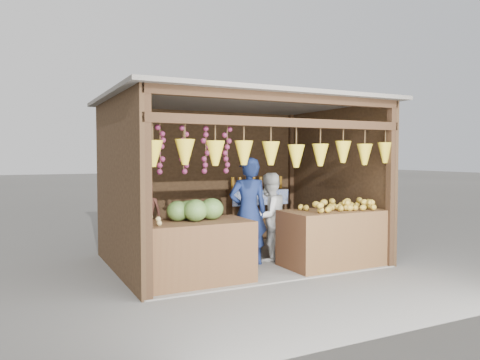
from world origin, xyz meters
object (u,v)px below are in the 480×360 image
man_standing (248,212)px  counter_right (336,238)px  counter_left (194,252)px  woman_standing (269,217)px  vendor_seated (145,213)px

man_standing → counter_right: bearing=163.6°
counter_left → man_standing: bearing=26.9°
counter_right → woman_standing: size_ratio=1.17×
man_standing → vendor_seated: 1.60m
counter_right → man_standing: bearing=152.4°
man_standing → counter_left: bearing=38.1°
vendor_seated → counter_left: bearing=114.1°
man_standing → woman_standing: (0.47, 0.15, -0.13)m
man_standing → vendor_seated: man_standing is taller
woman_standing → counter_right: bearing=115.5°
counter_right → vendor_seated: size_ratio=1.63×
vendor_seated → woman_standing: bearing=175.0°
man_standing → woman_standing: man_standing is taller
counter_right → vendor_seated: vendor_seated is taller
counter_left → counter_right: 2.37m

